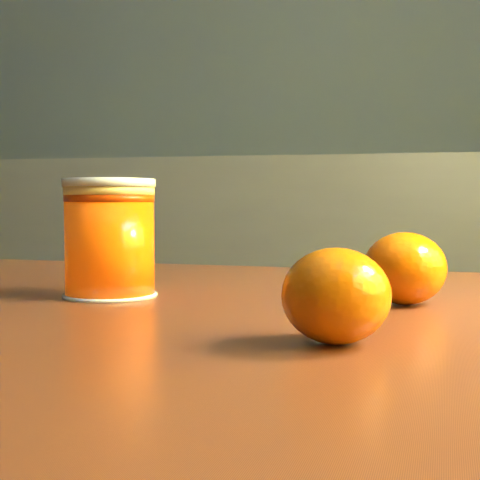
# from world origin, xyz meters

# --- Properties ---
(kitchen_counter) EXTENTS (3.15, 0.60, 0.90)m
(kitchen_counter) POSITION_xyz_m (0.00, 1.45, 0.45)
(kitchen_counter) COLOR #48474C
(kitchen_counter) RESTS_ON ground
(table) EXTENTS (1.00, 0.74, 0.71)m
(table) POSITION_xyz_m (0.81, 0.07, 0.62)
(table) COLOR brown
(table) RESTS_ON ground
(juice_glass) EXTENTS (0.08, 0.08, 0.09)m
(juice_glass) POSITION_xyz_m (0.69, 0.12, 0.76)
(juice_glass) COLOR #FF4E05
(juice_glass) RESTS_ON table
(orange_front) EXTENTS (0.07, 0.07, 0.05)m
(orange_front) POSITION_xyz_m (0.88, -0.03, 0.74)
(orange_front) COLOR #E15E04
(orange_front) RESTS_ON table
(orange_back) EXTENTS (0.08, 0.08, 0.05)m
(orange_back) POSITION_xyz_m (0.92, 0.13, 0.74)
(orange_back) COLOR #E15E04
(orange_back) RESTS_ON table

